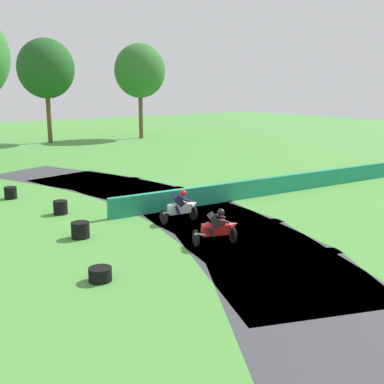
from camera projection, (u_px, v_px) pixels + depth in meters
name	position (u px, v px, depth m)	size (l,w,h in m)	color
ground_plane	(185.00, 207.00, 22.38)	(120.00, 120.00, 0.00)	#4C933D
track_asphalt	(163.00, 211.00, 21.79)	(10.20, 30.74, 0.01)	#3D3D42
safety_barrier	(273.00, 185.00, 25.11)	(0.30, 18.39, 0.90)	#1E8466
motorcycle_lead_red	(218.00, 227.00, 16.99)	(1.68, 1.18, 1.43)	black
motorcycle_chase_white	(181.00, 207.00, 19.85)	(1.70, 0.84, 1.42)	black
tire_stack_near	(100.00, 274.00, 13.95)	(0.68, 0.68, 0.40)	black
tire_stack_mid_a	(80.00, 230.00, 17.88)	(0.68, 0.68, 0.60)	black
tire_stack_mid_b	(60.00, 207.00, 21.19)	(0.62, 0.62, 0.60)	black
tire_stack_far	(11.00, 193.00, 24.08)	(0.61, 0.61, 0.60)	black
traffic_cone	(265.00, 187.00, 25.77)	(0.28, 0.28, 0.44)	orange
tree_far_right	(140.00, 71.00, 50.28)	(5.31, 5.31, 9.85)	brown
tree_mid_rise	(46.00, 69.00, 46.27)	(5.43, 5.43, 10.01)	brown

